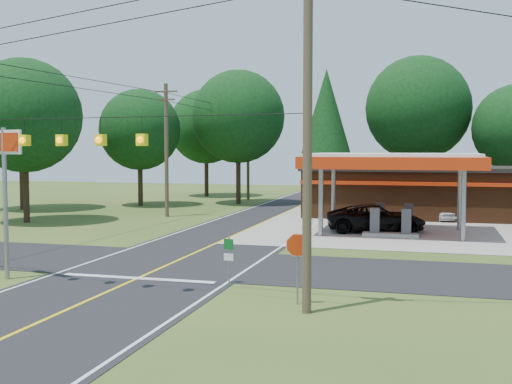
% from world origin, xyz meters
% --- Properties ---
extents(ground, '(120.00, 120.00, 0.00)m').
position_xyz_m(ground, '(0.00, 0.00, 0.00)').
color(ground, '#324B1A').
rests_on(ground, ground).
extents(main_highway, '(8.00, 120.00, 0.02)m').
position_xyz_m(main_highway, '(0.00, 0.00, 0.01)').
color(main_highway, black).
rests_on(main_highway, ground).
extents(cross_road, '(70.00, 7.00, 0.02)m').
position_xyz_m(cross_road, '(0.00, 0.00, 0.01)').
color(cross_road, black).
rests_on(cross_road, ground).
extents(lane_center_yellow, '(0.15, 110.00, 0.00)m').
position_xyz_m(lane_center_yellow, '(0.00, 0.00, 0.03)').
color(lane_center_yellow, yellow).
rests_on(lane_center_yellow, main_highway).
extents(gas_canopy, '(10.60, 7.40, 4.88)m').
position_xyz_m(gas_canopy, '(9.00, 13.00, 4.27)').
color(gas_canopy, gray).
rests_on(gas_canopy, ground).
extents(convenience_store, '(16.40, 7.55, 3.80)m').
position_xyz_m(convenience_store, '(10.00, 22.98, 1.92)').
color(convenience_store, '#512D17').
rests_on(convenience_store, ground).
extents(utility_pole_near_right, '(1.80, 0.30, 11.50)m').
position_xyz_m(utility_pole_near_right, '(7.50, -7.00, 5.96)').
color(utility_pole_near_right, '#473828').
rests_on(utility_pole_near_right, ground).
extents(utility_pole_far_left, '(1.80, 0.30, 10.00)m').
position_xyz_m(utility_pole_far_left, '(-8.00, 18.00, 5.20)').
color(utility_pole_far_left, '#473828').
rests_on(utility_pole_far_left, ground).
extents(utility_pole_north, '(0.30, 0.30, 9.50)m').
position_xyz_m(utility_pole_north, '(-6.50, 35.00, 4.75)').
color(utility_pole_north, '#473828').
rests_on(utility_pole_north, ground).
extents(overhead_beacons, '(17.04, 2.04, 1.03)m').
position_xyz_m(overhead_beacons, '(-1.00, -6.00, 6.21)').
color(overhead_beacons, black).
rests_on(overhead_beacons, ground).
extents(treeline_backdrop, '(70.27, 51.59, 13.30)m').
position_xyz_m(treeline_backdrop, '(0.82, 24.01, 7.49)').
color(treeline_backdrop, '#332316').
rests_on(treeline_backdrop, ground).
extents(suv_car, '(7.14, 7.14, 1.67)m').
position_xyz_m(suv_car, '(7.98, 13.25, 0.84)').
color(suv_car, black).
rests_on(suv_car, ground).
extents(sedan_car, '(4.73, 4.73, 1.24)m').
position_xyz_m(sedan_car, '(12.00, 21.00, 0.62)').
color(sedan_car, white).
rests_on(sedan_car, ground).
extents(big_stop_sign, '(2.13, 0.84, 6.02)m').
position_xyz_m(big_stop_sign, '(-5.00, -5.01, 4.39)').
color(big_stop_sign, gray).
rests_on(big_stop_sign, ground).
extents(octagonal_stop_sign, '(0.83, 0.24, 2.43)m').
position_xyz_m(octagonal_stop_sign, '(7.00, -6.01, 1.81)').
color(octagonal_stop_sign, gray).
rests_on(octagonal_stop_sign, ground).
extents(route_sign_post, '(0.40, 0.13, 1.99)m').
position_xyz_m(route_sign_post, '(3.80, -3.52, 1.18)').
color(route_sign_post, gray).
rests_on(route_sign_post, ground).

